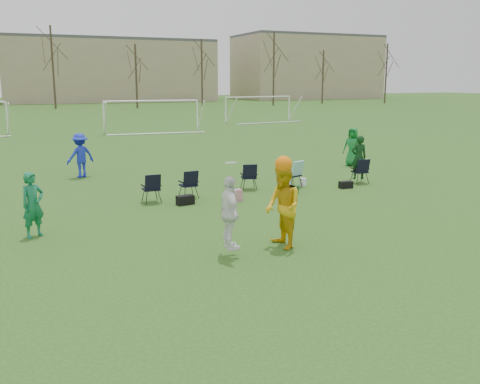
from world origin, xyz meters
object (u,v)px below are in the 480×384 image
fielder_green_near (33,205)px  goal_right (259,102)px  fielder_blue (80,155)px  center_contest (267,208)px  fielder_green_far (353,147)px  goal_mid (152,107)px

fielder_green_near → goal_right: goal_right is taller
fielder_green_near → fielder_blue: 8.74m
fielder_green_near → center_contest: center_contest is taller
fielder_green_far → center_contest: bearing=-78.1°
goal_mid → fielder_blue: bearing=-108.6°
goal_right → fielder_blue: bearing=-136.8°
center_contest → goal_right: size_ratio=0.30×
fielder_green_near → fielder_blue: size_ratio=0.93×
fielder_green_far → goal_right: size_ratio=0.25×
fielder_blue → goal_mid: 19.99m
center_contest → fielder_green_far: bearing=46.8°
goal_right → fielder_green_near: bearing=-131.6°
fielder_green_far → goal_right: 27.38m
goal_mid → goal_right: 13.42m
fielder_blue → center_contest: size_ratio=0.82×
fielder_green_near → fielder_blue: fielder_blue is taller
fielder_green_near → fielder_green_far: bearing=-6.2°
fielder_green_near → center_contest: 6.02m
fielder_blue → goal_mid: (7.66, 18.43, 1.01)m
fielder_green_far → fielder_blue: bearing=-133.7°
center_contest → goal_right: bearing=65.0°
center_contest → goal_right: 39.99m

